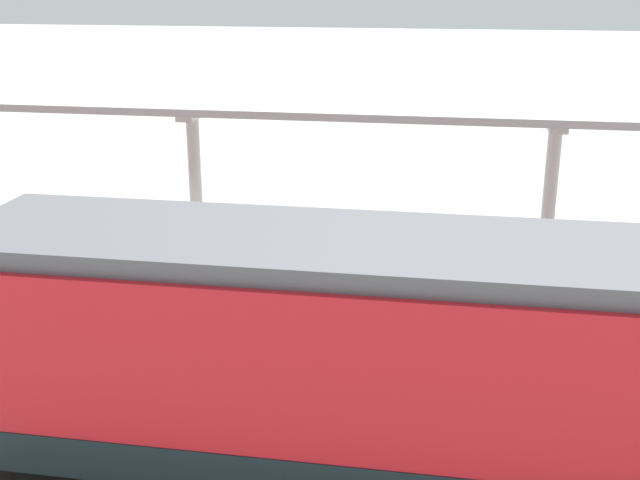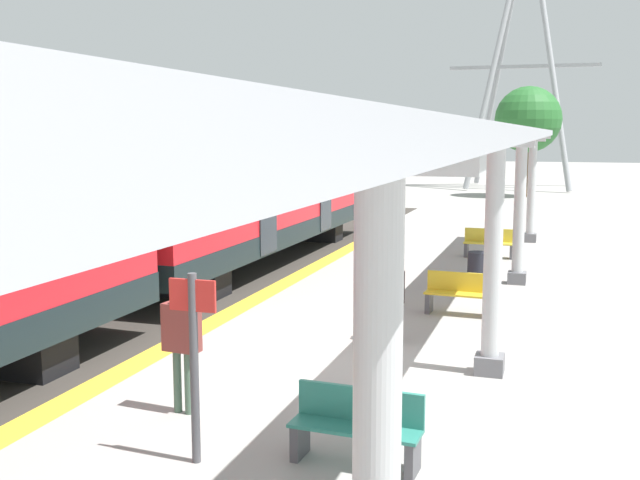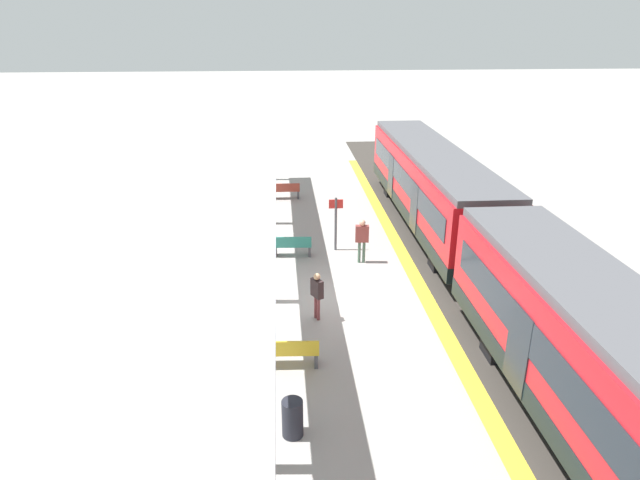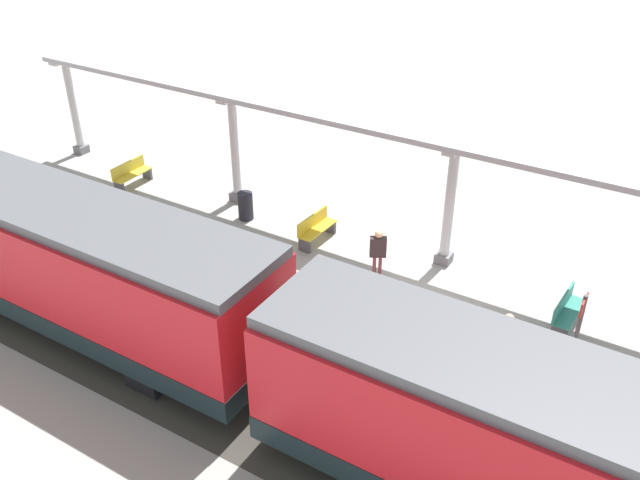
# 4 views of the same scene
# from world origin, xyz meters

# --- Properties ---
(ground_plane) EXTENTS (176.00, 176.00, 0.00)m
(ground_plane) POSITION_xyz_m (0.00, 0.00, 0.00)
(ground_plane) COLOR gray
(tactile_edge_strip) EXTENTS (0.51, 38.44, 0.01)m
(tactile_edge_strip) POSITION_xyz_m (-2.86, 0.00, 0.00)
(tactile_edge_strip) COLOR yellow
(tactile_edge_strip) RESTS_ON ground
(trackbed) EXTENTS (3.20, 50.44, 0.01)m
(trackbed) POSITION_xyz_m (-4.71, 0.00, 0.00)
(trackbed) COLOR #38332D
(trackbed) RESTS_ON ground
(train_near_carriage) EXTENTS (2.65, 14.58, 3.48)m
(train_near_carriage) POSITION_xyz_m (-4.71, -6.69, 1.83)
(train_near_carriage) COLOR red
(train_near_carriage) RESTS_ON ground
(canopy_pillar_second) EXTENTS (1.10, 0.44, 3.64)m
(canopy_pillar_second) POSITION_xyz_m (2.66, -7.42, 1.85)
(canopy_pillar_second) COLOR slate
(canopy_pillar_second) RESTS_ON ground
(canopy_pillar_third) EXTENTS (1.10, 0.44, 3.64)m
(canopy_pillar_third) POSITION_xyz_m (2.66, 0.15, 1.85)
(canopy_pillar_third) COLOR slate
(canopy_pillar_third) RESTS_ON ground
(canopy_beam) EXTENTS (1.20, 30.74, 0.16)m
(canopy_beam) POSITION_xyz_m (2.66, 0.05, 3.72)
(canopy_beam) COLOR #A8AAB2
(canopy_beam) RESTS_ON canopy_pillar_nearest
(bench_mid_platform) EXTENTS (1.52, 0.51, 0.86)m
(bench_mid_platform) POSITION_xyz_m (1.76, 3.91, 0.44)
(bench_mid_platform) COLOR gold
(bench_mid_platform) RESTS_ON ground
(bench_extra_slot) EXTENTS (1.52, 0.52, 0.86)m
(bench_extra_slot) POSITION_xyz_m (1.52, -3.57, 0.44)
(bench_extra_slot) COLOR #2B7C6D
(bench_extra_slot) RESTS_ON ground
(platform_info_sign) EXTENTS (0.56, 0.10, 2.20)m
(platform_info_sign) POSITION_xyz_m (-0.24, -4.11, 1.33)
(platform_info_sign) COLOR #4C4C51
(platform_info_sign) RESTS_ON ground
(passenger_waiting_near_edge) EXTENTS (0.52, 0.27, 1.73)m
(passenger_waiting_near_edge) POSITION_xyz_m (-1.10, -2.79, 1.08)
(passenger_waiting_near_edge) COLOR #44604C
(passenger_waiting_near_edge) RESTS_ON ground
(passenger_by_the_benches) EXTENTS (0.39, 0.49, 1.55)m
(passenger_by_the_benches) POSITION_xyz_m (0.89, 1.39, 0.97)
(passenger_by_the_benches) COLOR brown
(passenger_by_the_benches) RESTS_ON ground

